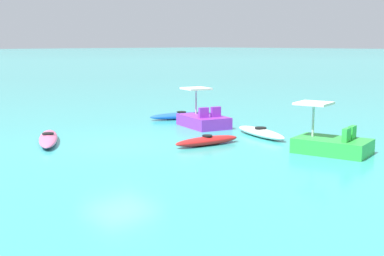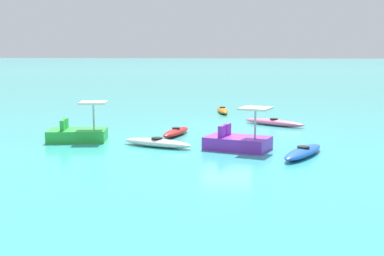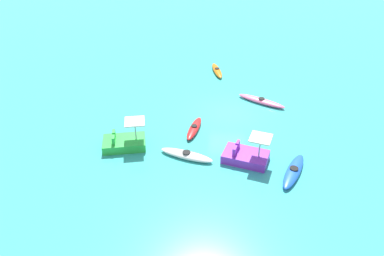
% 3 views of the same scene
% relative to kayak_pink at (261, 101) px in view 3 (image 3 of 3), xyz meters
% --- Properties ---
extents(ground_plane, '(600.00, 600.00, 0.00)m').
position_rel_kayak_pink_xyz_m(ground_plane, '(-1.62, 2.23, -0.16)').
color(ground_plane, '#38ADA8').
extents(kayak_pink, '(2.29, 3.35, 0.37)m').
position_rel_kayak_pink_xyz_m(kayak_pink, '(0.00, 0.00, 0.00)').
color(kayak_pink, pink).
rests_on(kayak_pink, ground_plane).
extents(kayak_orange, '(2.97, 1.21, 0.37)m').
position_rel_kayak_pink_xyz_m(kayak_orange, '(5.00, 3.24, 0.00)').
color(kayak_orange, orange).
rests_on(kayak_orange, ground_plane).
extents(kayak_red, '(2.73, 1.04, 0.37)m').
position_rel_kayak_pink_xyz_m(kayak_red, '(-3.98, 4.35, 0.00)').
color(kayak_red, red).
rests_on(kayak_red, ground_plane).
extents(kayak_white, '(1.58, 3.14, 0.37)m').
position_rel_kayak_pink_xyz_m(kayak_white, '(-6.75, 4.55, 0.00)').
color(kayak_white, white).
rests_on(kayak_white, ground_plane).
extents(kayak_blue, '(3.21, 1.86, 0.37)m').
position_rel_kayak_pink_xyz_m(kayak_blue, '(-7.66, -1.14, 0.00)').
color(kayak_blue, blue).
rests_on(kayak_blue, ground_plane).
extents(pedal_boat_purple, '(2.08, 2.71, 1.68)m').
position_rel_kayak_pink_xyz_m(pedal_boat_purple, '(-6.76, 1.30, 0.17)').
color(pedal_boat_purple, purple).
rests_on(pedal_boat_purple, ground_plane).
extents(pedal_boat_green, '(1.99, 2.68, 1.68)m').
position_rel_kayak_pink_xyz_m(pedal_boat_green, '(-6.04, 8.19, 0.17)').
color(pedal_boat_green, green).
rests_on(pedal_boat_green, ground_plane).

